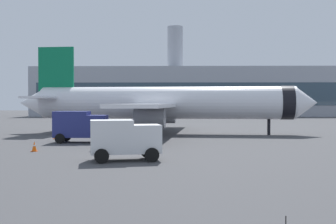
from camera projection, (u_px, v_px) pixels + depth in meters
airplane_at_gate at (164, 103)px, 49.18m from camera, size 35.77×32.32×10.50m
service_truck at (80, 125)px, 38.64m from camera, size 4.82×2.55×2.90m
cargo_van at (124, 138)px, 26.36m from camera, size 4.71×3.08×2.60m
safety_cone_near at (34, 146)px, 31.41m from camera, size 0.44×0.44×0.79m
safety_cone_mid at (56, 135)px, 42.41m from camera, size 0.44×0.44×0.77m
terminal_building at (192, 92)px, 118.76m from camera, size 88.16×17.60×25.51m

